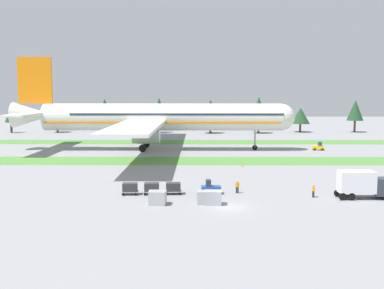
{
  "coord_description": "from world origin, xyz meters",
  "views": [
    {
      "loc": [
        -4.09,
        -54.49,
        13.78
      ],
      "look_at": [
        -4.69,
        30.9,
        4.0
      ],
      "focal_mm": 43.6,
      "sensor_mm": 36.0,
      "label": 1
    }
  ],
  "objects_px": {
    "ground_crew_marshaller": "(313,190)",
    "uld_container_1": "(157,198)",
    "cargo_dolly_second": "(152,188)",
    "taxiway_marker_0": "(242,165)",
    "cargo_dolly_lead": "(173,187)",
    "uld_container_2": "(213,198)",
    "cargo_dolly_third": "(130,188)",
    "baggage_tug": "(211,188)",
    "uld_container_0": "(158,198)",
    "airliner": "(153,117)",
    "pushback_tractor": "(318,147)",
    "uld_container_3": "(205,197)",
    "taxiway_marker_1": "(130,163)",
    "catering_truck": "(363,184)",
    "ground_crew_loader": "(237,186)"
  },
  "relations": [
    {
      "from": "baggage_tug",
      "to": "cargo_dolly_lead",
      "type": "relative_size",
      "value": 1.17
    },
    {
      "from": "cargo_dolly_second",
      "to": "taxiway_marker_1",
      "type": "height_order",
      "value": "cargo_dolly_second"
    },
    {
      "from": "airliner",
      "to": "catering_truck",
      "type": "bearing_deg",
      "value": 32.69
    },
    {
      "from": "uld_container_2",
      "to": "airliner",
      "type": "bearing_deg",
      "value": 102.73
    },
    {
      "from": "uld_container_2",
      "to": "taxiway_marker_1",
      "type": "height_order",
      "value": "uld_container_2"
    },
    {
      "from": "uld_container_0",
      "to": "uld_container_3",
      "type": "xyz_separation_m",
      "value": [
        5.8,
        0.49,
        -0.04
      ]
    },
    {
      "from": "ground_crew_marshaller",
      "to": "taxiway_marker_0",
      "type": "height_order",
      "value": "ground_crew_marshaller"
    },
    {
      "from": "uld_container_2",
      "to": "pushback_tractor",
      "type": "bearing_deg",
      "value": 63.23
    },
    {
      "from": "uld_container_1",
      "to": "uld_container_3",
      "type": "xyz_separation_m",
      "value": [
        5.91,
        0.29,
        -0.03
      ]
    },
    {
      "from": "pushback_tractor",
      "to": "uld_container_2",
      "type": "xyz_separation_m",
      "value": [
        -26.75,
        -53.02,
        0.05
      ]
    },
    {
      "from": "uld_container_3",
      "to": "cargo_dolly_third",
      "type": "bearing_deg",
      "value": 153.01
    },
    {
      "from": "baggage_tug",
      "to": "uld_container_0",
      "type": "height_order",
      "value": "baggage_tug"
    },
    {
      "from": "airliner",
      "to": "catering_truck",
      "type": "relative_size",
      "value": 11.6
    },
    {
      "from": "ground_crew_marshaller",
      "to": "uld_container_1",
      "type": "distance_m",
      "value": 20.49
    },
    {
      "from": "cargo_dolly_lead",
      "to": "pushback_tractor",
      "type": "distance_m",
      "value": 57.01
    },
    {
      "from": "ground_crew_loader",
      "to": "uld_container_3",
      "type": "bearing_deg",
      "value": -99.72
    },
    {
      "from": "uld_container_2",
      "to": "taxiway_marker_0",
      "type": "bearing_deg",
      "value": 77.33
    },
    {
      "from": "cargo_dolly_lead",
      "to": "uld_container_0",
      "type": "distance_m",
      "value": 6.08
    },
    {
      "from": "uld_container_2",
      "to": "taxiway_marker_1",
      "type": "bearing_deg",
      "value": 114.87
    },
    {
      "from": "uld_container_2",
      "to": "taxiway_marker_1",
      "type": "distance_m",
      "value": 34.35
    },
    {
      "from": "airliner",
      "to": "ground_crew_marshaller",
      "type": "xyz_separation_m",
      "value": [
        25.28,
        -49.33,
        -6.83
      ]
    },
    {
      "from": "pushback_tractor",
      "to": "cargo_dolly_second",
      "type": "bearing_deg",
      "value": 144.16
    },
    {
      "from": "cargo_dolly_third",
      "to": "catering_truck",
      "type": "relative_size",
      "value": 0.33
    },
    {
      "from": "cargo_dolly_third",
      "to": "ground_crew_loader",
      "type": "distance_m",
      "value": 14.49
    },
    {
      "from": "cargo_dolly_lead",
      "to": "uld_container_2",
      "type": "height_order",
      "value": "uld_container_2"
    },
    {
      "from": "ground_crew_loader",
      "to": "uld_container_1",
      "type": "xyz_separation_m",
      "value": [
        -10.41,
        -6.38,
        -0.11
      ]
    },
    {
      "from": "uld_container_3",
      "to": "airliner",
      "type": "bearing_deg",
      "value": 101.82
    },
    {
      "from": "taxiway_marker_1",
      "to": "catering_truck",
      "type": "bearing_deg",
      "value": -39.32
    },
    {
      "from": "uld_container_0",
      "to": "uld_container_1",
      "type": "distance_m",
      "value": 0.23
    },
    {
      "from": "uld_container_3",
      "to": "uld_container_2",
      "type": "bearing_deg",
      "value": -21.9
    },
    {
      "from": "uld_container_0",
      "to": "uld_container_3",
      "type": "bearing_deg",
      "value": 4.79
    },
    {
      "from": "pushback_tractor",
      "to": "ground_crew_marshaller",
      "type": "relative_size",
      "value": 1.5
    },
    {
      "from": "airliner",
      "to": "baggage_tug",
      "type": "height_order",
      "value": "airliner"
    },
    {
      "from": "uld_container_1",
      "to": "cargo_dolly_third",
      "type": "bearing_deg",
      "value": 127.05
    },
    {
      "from": "cargo_dolly_third",
      "to": "uld_container_3",
      "type": "distance_m",
      "value": 11.18
    },
    {
      "from": "ground_crew_loader",
      "to": "uld_container_0",
      "type": "xyz_separation_m",
      "value": [
        -10.29,
        -6.58,
        -0.1
      ]
    },
    {
      "from": "cargo_dolly_lead",
      "to": "taxiway_marker_1",
      "type": "relative_size",
      "value": 4.73
    },
    {
      "from": "cargo_dolly_second",
      "to": "catering_truck",
      "type": "xyz_separation_m",
      "value": [
        27.51,
        -2.23,
        1.03
      ]
    },
    {
      "from": "airliner",
      "to": "cargo_dolly_third",
      "type": "distance_m",
      "value": 48.35
    },
    {
      "from": "cargo_dolly_second",
      "to": "taxiway_marker_0",
      "type": "xyz_separation_m",
      "value": [
        14.48,
        23.05,
        -0.66
      ]
    },
    {
      "from": "uld_container_3",
      "to": "cargo_dolly_lead",
      "type": "bearing_deg",
      "value": 127.84
    },
    {
      "from": "baggage_tug",
      "to": "uld_container_0",
      "type": "xyz_separation_m",
      "value": [
        -6.65,
        -6.11,
        0.03
      ]
    },
    {
      "from": "airliner",
      "to": "taxiway_marker_0",
      "type": "relative_size",
      "value": 154.76
    },
    {
      "from": "cargo_dolly_third",
      "to": "uld_container_2",
      "type": "height_order",
      "value": "uld_container_2"
    },
    {
      "from": "uld_container_3",
      "to": "taxiway_marker_1",
      "type": "distance_m",
      "value": 33.6
    },
    {
      "from": "airliner",
      "to": "pushback_tractor",
      "type": "bearing_deg",
      "value": 90.0
    },
    {
      "from": "ground_crew_marshaller",
      "to": "taxiway_marker_1",
      "type": "distance_m",
      "value": 38.8
    },
    {
      "from": "cargo_dolly_lead",
      "to": "cargo_dolly_second",
      "type": "height_order",
      "value": "same"
    },
    {
      "from": "taxiway_marker_1",
      "to": "uld_container_2",
      "type": "bearing_deg",
      "value": -65.13
    },
    {
      "from": "cargo_dolly_third",
      "to": "uld_container_0",
      "type": "bearing_deg",
      "value": 33.92
    }
  ]
}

